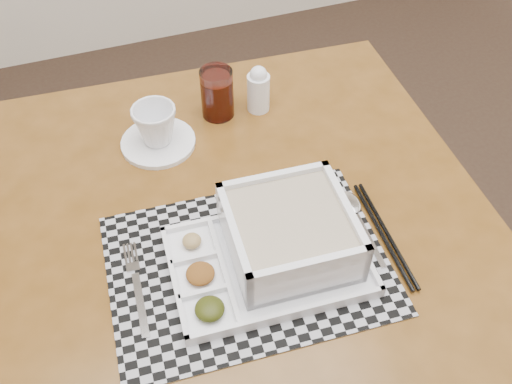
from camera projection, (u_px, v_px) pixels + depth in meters
dining_table at (238, 237)px, 1.08m from camera, size 0.97×0.97×0.68m
placemat at (248, 264)px, 0.95m from camera, size 0.48×0.36×0.00m
serving_tray at (283, 241)px, 0.93m from camera, size 0.33×0.24×0.10m
fork at (136, 286)px, 0.92m from camera, size 0.03×0.19×0.00m
spoon at (353, 208)px, 1.03m from camera, size 0.04×0.18×0.01m
chopsticks at (385, 234)px, 0.99m from camera, size 0.03×0.24×0.01m
saucer at (158, 142)px, 1.15m from camera, size 0.15×0.15×0.01m
cup at (155, 125)px, 1.11m from camera, size 0.11×0.11×0.08m
juice_glass at (217, 95)px, 1.18m from camera, size 0.07×0.07×0.11m
creamer_bottle at (258, 89)px, 1.19m from camera, size 0.05×0.05×0.11m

